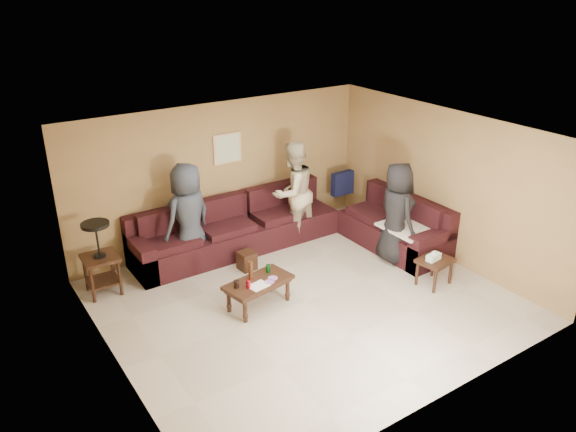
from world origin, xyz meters
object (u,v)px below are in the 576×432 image
object	(u,v)px
sectional_sofa	(294,232)
person_right	(396,213)
person_left	(188,217)
coffee_table	(258,284)
waste_bin	(247,261)
end_table_left	(100,257)
person_middle	(293,192)
side_table_right	(435,262)

from	to	relation	value
sectional_sofa	person_right	world-z (taller)	person_right
person_left	person_right	world-z (taller)	person_left
coffee_table	waste_bin	distance (m)	1.14
end_table_left	person_left	distance (m)	1.48
person_right	end_table_left	bearing A→B (deg)	80.44
coffee_table	end_table_left	xyz separation A→B (m)	(-1.74, 1.61, 0.25)
end_table_left	person_middle	bearing A→B (deg)	-1.14
coffee_table	side_table_right	bearing A→B (deg)	-20.77
person_middle	person_right	world-z (taller)	person_middle
person_left	person_middle	distance (m)	1.94
person_left	person_right	distance (m)	3.35
coffee_table	person_left	bearing A→B (deg)	99.92
sectional_sofa	end_table_left	world-z (taller)	end_table_left
sectional_sofa	person_right	distance (m)	1.79
coffee_table	end_table_left	bearing A→B (deg)	137.23
waste_bin	person_left	size ratio (longest dim) A/B	0.17
end_table_left	waste_bin	xyz separation A→B (m)	(2.15, -0.56, -0.45)
waste_bin	person_right	xyz separation A→B (m)	(2.21, -1.07, 0.69)
sectional_sofa	end_table_left	size ratio (longest dim) A/B	4.05
side_table_right	person_right	world-z (taller)	person_right
person_middle	person_right	size ratio (longest dim) A/B	1.07
end_table_left	person_right	distance (m)	4.66
coffee_table	person_left	size ratio (longest dim) A/B	0.60
sectional_sofa	person_right	bearing A→B (deg)	-47.08
person_left	side_table_right	bearing A→B (deg)	119.39
sectional_sofa	coffee_table	bearing A→B (deg)	-139.81
end_table_left	side_table_right	world-z (taller)	end_table_left
person_left	person_middle	xyz separation A→B (m)	(1.94, -0.10, 0.03)
waste_bin	person_middle	size ratio (longest dim) A/B	0.17
sectional_sofa	side_table_right	size ratio (longest dim) A/B	8.06
coffee_table	person_right	distance (m)	2.67
waste_bin	person_middle	bearing A→B (deg)	21.84
person_middle	person_right	bearing A→B (deg)	111.19
sectional_sofa	end_table_left	distance (m)	3.23
person_middle	end_table_left	bearing A→B (deg)	-11.73
person_left	coffee_table	bearing A→B (deg)	81.89
side_table_right	waste_bin	distance (m)	2.95
waste_bin	person_right	size ratio (longest dim) A/B	0.18
person_right	waste_bin	bearing A→B (deg)	75.10
side_table_right	person_middle	world-z (taller)	person_middle
sectional_sofa	side_table_right	distance (m)	2.46
sectional_sofa	coffee_table	world-z (taller)	sectional_sofa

